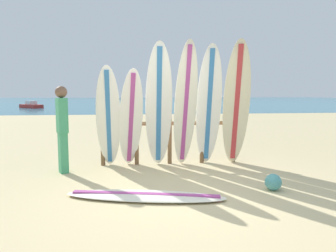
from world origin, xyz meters
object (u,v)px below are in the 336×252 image
at_px(surfboard_leaning_far_left, 108,119).
at_px(beach_ball, 273,182).
at_px(surfboard_leaning_right, 236,104).
at_px(surfboard_leaning_center_right, 209,106).
at_px(surfboard_lying_on_sand, 145,196).
at_px(small_boat_offshore, 31,105).
at_px(beachgoer_standing, 62,126).
at_px(surfboard_leaning_center, 185,105).
at_px(surfboard_leaning_center_left, 159,107).
at_px(surfboard_rack, 170,135).
at_px(surfboard_leaning_left, 131,120).

height_order(surfboard_leaning_far_left, beach_ball, surfboard_leaning_far_left).
bearing_deg(surfboard_leaning_right, beach_ball, -88.54).
bearing_deg(beach_ball, surfboard_leaning_center_right, 108.79).
height_order(surfboard_leaning_right, surfboard_lying_on_sand, surfboard_leaning_right).
height_order(small_boat_offshore, beach_ball, small_boat_offshore).
bearing_deg(beachgoer_standing, surfboard_lying_on_sand, -48.14).
xyz_separation_m(surfboard_leaning_center, beachgoer_standing, (-2.39, -0.17, -0.36)).
bearing_deg(beachgoer_standing, surfboard_leaning_center_right, 4.96).
xyz_separation_m(surfboard_leaning_center, beach_ball, (1.11, -1.69, -1.14)).
bearing_deg(surfboard_leaning_center_left, surfboard_leaning_far_left, 179.64).
bearing_deg(surfboard_lying_on_sand, surfboard_leaning_right, 42.91).
height_order(surfboard_leaning_far_left, small_boat_offshore, surfboard_leaning_far_left).
distance_m(small_boat_offshore, beach_ball, 31.13).
bearing_deg(surfboard_rack, surfboard_leaning_center, -53.51).
height_order(surfboard_leaning_center, surfboard_leaning_center_right, surfboard_leaning_center).
height_order(surfboard_leaning_right, beach_ball, surfboard_leaning_right).
bearing_deg(surfboard_lying_on_sand, surfboard_leaning_center, 63.66).
relative_size(surfboard_rack, surfboard_leaning_center_right, 1.18).
bearing_deg(beachgoer_standing, surfboard_leaning_left, 7.67).
bearing_deg(surfboard_leaning_left, beach_ball, -37.52).
distance_m(surfboard_leaning_left, surfboard_leaning_center_right, 1.62).
distance_m(surfboard_leaning_far_left, surfboard_leaning_right, 2.61).
bearing_deg(surfboard_leaning_center_right, beach_ball, -71.21).
bearing_deg(small_boat_offshore, beach_ball, -66.90).
bearing_deg(surfboard_leaning_center_right, surfboard_leaning_left, -177.24).
distance_m(surfboard_leaning_left, surfboard_leaning_right, 2.18).
height_order(surfboard_rack, surfboard_leaning_right, surfboard_leaning_right).
relative_size(surfboard_leaning_left, surfboard_leaning_center_right, 0.80).
bearing_deg(surfboard_leaning_right, surfboard_leaning_far_left, -179.19).
height_order(surfboard_rack, surfboard_leaning_left, surfboard_leaning_left).
relative_size(surfboard_leaning_right, small_boat_offshore, 0.91).
xyz_separation_m(surfboard_leaning_left, small_boat_offshore, (-10.01, 26.94, -0.74)).
relative_size(surfboard_leaning_far_left, surfboard_lying_on_sand, 0.85).
height_order(surfboard_rack, surfboard_leaning_center_right, surfboard_leaning_center_right).
xyz_separation_m(beachgoer_standing, small_boat_offshore, (-8.72, 27.11, -0.65)).
relative_size(surfboard_leaning_center_left, surfboard_leaning_right, 0.96).
bearing_deg(surfboard_leaning_left, surfboard_rack, 24.17).
bearing_deg(surfboard_leaning_left, surfboard_leaning_center_right, 2.76).
distance_m(surfboard_leaning_far_left, beach_ball, 3.24).
distance_m(surfboard_leaning_right, surfboard_lying_on_sand, 2.96).
xyz_separation_m(surfboard_leaning_left, surfboard_leaning_right, (2.16, -0.00, 0.29)).
xyz_separation_m(surfboard_leaning_right, small_boat_offshore, (-12.17, 26.94, -1.03)).
height_order(surfboard_leaning_far_left, surfboard_leaning_center_left, surfboard_leaning_center_left).
distance_m(surfboard_leaning_far_left, surfboard_lying_on_sand, 2.14).
xyz_separation_m(surfboard_leaning_center_left, surfboard_leaning_center_right, (1.05, 0.12, 0.00)).
distance_m(surfboard_leaning_far_left, beachgoer_standing, 0.87).
height_order(surfboard_rack, surfboard_leaning_center_left, surfboard_leaning_center_left).
bearing_deg(surfboard_leaning_right, surfboard_rack, 164.49).
bearing_deg(surfboard_leaning_right, small_boat_offshore, 114.31).
bearing_deg(beach_ball, surfboard_leaning_center, 123.20).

